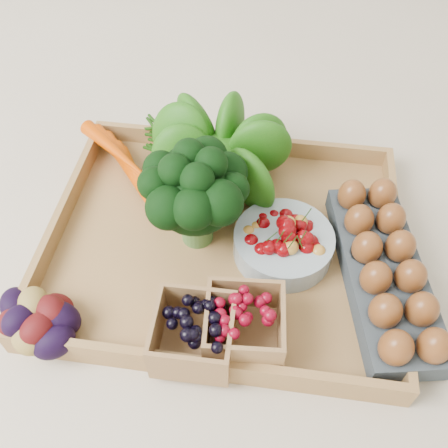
# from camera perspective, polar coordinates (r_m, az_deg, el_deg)

# --- Properties ---
(ground) EXTENTS (4.00, 4.00, 0.00)m
(ground) POSITION_cam_1_polar(r_m,az_deg,el_deg) (0.82, -0.00, -2.66)
(ground) COLOR beige
(ground) RESTS_ON ground
(tray) EXTENTS (0.55, 0.45, 0.01)m
(tray) POSITION_cam_1_polar(r_m,az_deg,el_deg) (0.81, -0.00, -2.35)
(tray) COLOR #A57A45
(tray) RESTS_ON ground
(carrots) EXTENTS (0.19, 0.14, 0.05)m
(carrots) POSITION_cam_1_polar(r_m,az_deg,el_deg) (0.90, -10.64, 6.21)
(carrots) COLOR #D34400
(carrots) RESTS_ON tray
(lettuce) EXTENTS (0.16, 0.16, 0.16)m
(lettuce) POSITION_cam_1_polar(r_m,az_deg,el_deg) (0.83, -0.66, 8.55)
(lettuce) COLOR #13500C
(lettuce) RESTS_ON tray
(broccoli) EXTENTS (0.17, 0.17, 0.13)m
(broccoli) POSITION_cam_1_polar(r_m,az_deg,el_deg) (0.76, -3.23, 1.59)
(broccoli) COLOR black
(broccoli) RESTS_ON tray
(cherry_bowl) EXTENTS (0.16, 0.16, 0.04)m
(cherry_bowl) POSITION_cam_1_polar(r_m,az_deg,el_deg) (0.78, 6.78, -2.28)
(cherry_bowl) COLOR #8C9EA5
(cherry_bowl) RESTS_ON tray
(egg_carton) EXTENTS (0.17, 0.33, 0.04)m
(egg_carton) POSITION_cam_1_polar(r_m,az_deg,el_deg) (0.78, 17.69, -5.49)
(egg_carton) COLOR #353E44
(egg_carton) RESTS_ON tray
(potatoes) EXTENTS (0.13, 0.13, 0.08)m
(potatoes) POSITION_cam_1_polar(r_m,az_deg,el_deg) (0.73, -20.78, -9.72)
(potatoes) COLOR #3E090B
(potatoes) RESTS_ON tray
(punnet_blackberry) EXTENTS (0.11, 0.11, 0.07)m
(punnet_blackberry) POSITION_cam_1_polar(r_m,az_deg,el_deg) (0.68, -3.49, -12.43)
(punnet_blackberry) COLOR black
(punnet_blackberry) RESTS_ON tray
(punnet_raspberry) EXTENTS (0.11, 0.11, 0.07)m
(punnet_raspberry) POSITION_cam_1_polar(r_m,az_deg,el_deg) (0.68, 2.33, -11.48)
(punnet_raspberry) COLOR #650414
(punnet_raspberry) RESTS_ON tray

